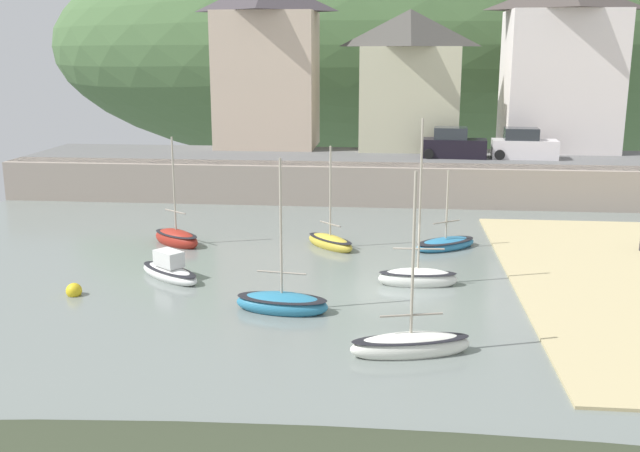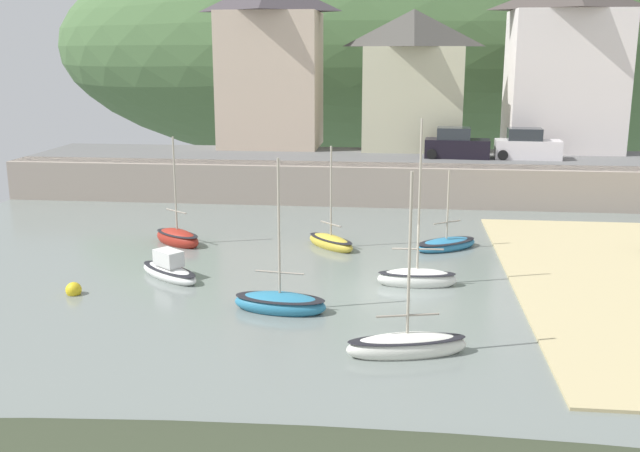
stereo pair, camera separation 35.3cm
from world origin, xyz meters
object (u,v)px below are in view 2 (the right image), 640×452
object	(u,v)px
sailboat_nearest_shore	(280,303)
sailboat_far_left	(417,277)
waterfront_building_centre	(412,79)
dinghy_open_wooden	(407,345)
mooring_buoy	(74,290)
rowboat_small_beached	(169,270)
church_with_spire	(586,30)
waterfront_building_right	(566,64)
parked_car_by_wall	(527,146)
waterfront_building_left	(271,62)
sailboat_white_hull	(446,244)
sailboat_tall_mast	(177,238)
parked_car_near_slipway	(456,145)
sailboat_blue_trim	(331,242)

from	to	relation	value
sailboat_nearest_shore	sailboat_far_left	world-z (taller)	sailboat_far_left
waterfront_building_centre	dinghy_open_wooden	xyz separation A→B (m)	(-0.36, -31.02, -6.94)
mooring_buoy	rowboat_small_beached	bearing A→B (deg)	38.95
church_with_spire	waterfront_building_right	bearing A→B (deg)	-117.27
parked_car_by_wall	mooring_buoy	xyz separation A→B (m)	(-20.41, -22.16, -3.02)
waterfront_building_left	dinghy_open_wooden	size ratio (longest dim) A/B	1.98
sailboat_nearest_shore	dinghy_open_wooden	distance (m)	5.70
church_with_spire	sailboat_white_hull	size ratio (longest dim) A/B	4.08
sailboat_nearest_shore	mooring_buoy	distance (m)	8.23
sailboat_far_left	waterfront_building_centre	bearing A→B (deg)	87.66
waterfront_building_left	sailboat_tall_mast	bearing A→B (deg)	-94.08
church_with_spire	waterfront_building_centre	bearing A→B (deg)	-162.05
rowboat_small_beached	parked_car_near_slipway	world-z (taller)	parked_car_near_slipway
waterfront_building_left	sailboat_blue_trim	distance (m)	21.27
rowboat_small_beached	waterfront_building_left	bearing A→B (deg)	127.77
dinghy_open_wooden	rowboat_small_beached	xyz separation A→B (m)	(-9.69, 6.79, 0.01)
rowboat_small_beached	sailboat_tall_mast	bearing A→B (deg)	141.48
dinghy_open_wooden	rowboat_small_beached	bearing A→B (deg)	130.94
waterfront_building_right	sailboat_nearest_shore	size ratio (longest dim) A/B	2.01
sailboat_white_hull	parked_car_near_slipway	xyz separation A→B (m)	(1.31, 13.84, 2.98)
sailboat_nearest_shore	parked_car_near_slipway	bearing A→B (deg)	79.48
waterfront_building_right	church_with_spire	distance (m)	5.08
waterfront_building_left	parked_car_near_slipway	bearing A→B (deg)	-19.27
parked_car_near_slipway	mooring_buoy	bearing A→B (deg)	-121.45
sailboat_nearest_shore	waterfront_building_centre	bearing A→B (deg)	88.03
waterfront_building_right	mooring_buoy	xyz separation A→B (m)	(-23.36, -26.66, -8.06)
waterfront_building_right	rowboat_small_beached	world-z (taller)	waterfront_building_right
waterfront_building_left	waterfront_building_right	world-z (taller)	waterfront_building_left
sailboat_blue_trim	rowboat_small_beached	bearing A→B (deg)	-93.08
waterfront_building_left	rowboat_small_beached	bearing A→B (deg)	-90.15
waterfront_building_left	sailboat_tall_mast	size ratio (longest dim) A/B	2.15
waterfront_building_left	parked_car_by_wall	size ratio (longest dim) A/B	2.80
sailboat_far_left	parked_car_near_slipway	size ratio (longest dim) A/B	1.62
waterfront_building_centre	sailboat_nearest_shore	size ratio (longest dim) A/B	1.66
waterfront_building_left	waterfront_building_right	size ratio (longest dim) A/B	1.02
church_with_spire	waterfront_building_left	bearing A→B (deg)	-169.85
sailboat_white_hull	sailboat_tall_mast	bearing A→B (deg)	146.91
church_with_spire	sailboat_far_left	xyz separation A→B (m)	(-12.28, -28.09, -10.26)
waterfront_building_left	sailboat_blue_trim	world-z (taller)	waterfront_building_left
waterfront_building_centre	church_with_spire	size ratio (longest dim) A/B	0.60
parked_car_by_wall	rowboat_small_beached	bearing A→B (deg)	-128.50
parked_car_near_slipway	sailboat_far_left	bearing A→B (deg)	-93.86
sailboat_blue_trim	waterfront_building_right	bearing A→B (deg)	97.94
church_with_spire	parked_car_by_wall	size ratio (longest dim) A/B	3.81
waterfront_building_left	rowboat_small_beached	size ratio (longest dim) A/B	3.47
church_with_spire	parked_car_near_slipway	distance (m)	14.72
sailboat_blue_trim	sailboat_white_hull	size ratio (longest dim) A/B	1.29
sailboat_blue_trim	sailboat_white_hull	world-z (taller)	sailboat_blue_trim
sailboat_far_left	parked_car_near_slipway	distance (m)	19.99
sailboat_tall_mast	mooring_buoy	bearing A→B (deg)	-66.66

